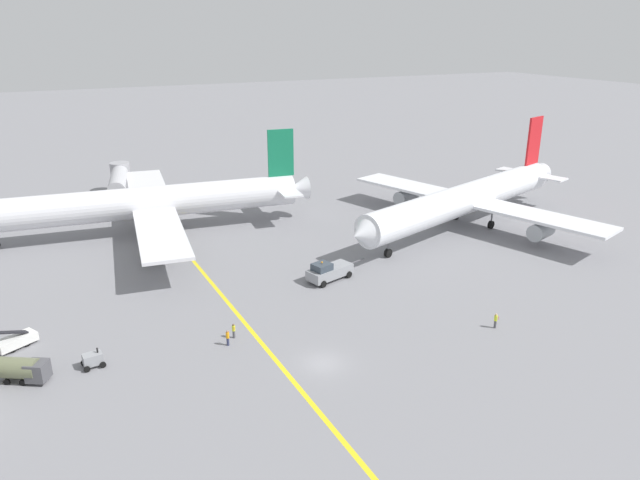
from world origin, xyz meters
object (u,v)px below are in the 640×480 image
gse_gpu_cart_small (93,359)px  gse_fuel_bowser_stubby (22,369)px  jet_bridge (119,178)px  ground_crew_wing_walker_right (234,331)px  ground_crew_marshaller_foreground (228,338)px  airliner_at_gate_left (140,204)px  pushback_tug (329,271)px  ground_crew_ramp_agent_by_cones (496,320)px  airliner_being_pushed (466,199)px  gse_belt_loader_portside (15,340)px

gse_gpu_cart_small → gse_fuel_bowser_stubby: 6.17m
gse_gpu_cart_small → jet_bridge: size_ratio=0.13×
ground_crew_wing_walker_right → ground_crew_marshaller_foreground: size_ratio=0.96×
gse_fuel_bowser_stubby → gse_gpu_cart_small: bearing=-1.6°
gse_fuel_bowser_stubby → ground_crew_wing_walker_right: gse_fuel_bowser_stubby is taller
airliner_at_gate_left → ground_crew_wing_walker_right: airliner_at_gate_left is taller
pushback_tug → ground_crew_ramp_agent_by_cones: (10.71, -19.71, -0.34)m
gse_gpu_cart_small → pushback_tug: bearing=16.0°
gse_gpu_cart_small → jet_bridge: 61.54m
airliner_being_pushed → ground_crew_marshaller_foreground: size_ratio=29.61×
pushback_tug → gse_gpu_cart_small: pushback_tug is taller
ground_crew_ramp_agent_by_cones → jet_bridge: jet_bridge is taller
airliner_being_pushed → pushback_tug: (-29.87, -9.51, -3.60)m
gse_gpu_cart_small → ground_crew_marshaller_foreground: gse_gpu_cart_small is taller
ground_crew_ramp_agent_by_cones → airliner_at_gate_left: bearing=120.9°
airliner_at_gate_left → ground_crew_wing_walker_right: size_ratio=34.15×
airliner_being_pushed → gse_belt_loader_portside: airliner_being_pushed is taller
gse_gpu_cart_small → jet_bridge: jet_bridge is taller
ground_crew_marshaller_foreground → ground_crew_ramp_agent_by_cones: bearing=-18.4°
airliner_at_gate_left → gse_belt_loader_portside: size_ratio=11.59×
ground_crew_ramp_agent_by_cones → gse_gpu_cart_small: bearing=164.9°
airliner_at_gate_left → gse_belt_loader_portside: 36.01m
airliner_at_gate_left → jet_bridge: size_ratio=3.20×
airliner_at_gate_left → gse_fuel_bowser_stubby: size_ratio=11.00×
pushback_tug → gse_belt_loader_portside: (-36.99, -1.33, -0.43)m
gse_fuel_bowser_stubby → ground_crew_ramp_agent_by_cones: (47.00, -11.21, -0.41)m
gse_gpu_cart_small → gse_fuel_bowser_stubby: (-6.14, 0.17, 0.54)m
ground_crew_wing_walker_right → gse_fuel_bowser_stubby: bearing=177.9°
airliner_at_gate_left → gse_fuel_bowser_stubby: bearing=-114.8°
pushback_tug → gse_belt_loader_portside: 37.02m
gse_belt_loader_portside → ground_crew_marshaller_foreground: bearing=-24.6°
ground_crew_ramp_agent_by_cones → ground_crew_marshaller_foreground: bearing=161.6°
airliner_at_gate_left → gse_gpu_cart_small: (-11.40, -38.10, -4.26)m
airliner_being_pushed → jet_bridge: 64.47m
gse_fuel_bowser_stubby → jet_bridge: size_ratio=0.29×
ground_crew_marshaller_foreground → jet_bridge: bearing=91.7°
gse_gpu_cart_small → gse_fuel_bowser_stubby: gse_fuel_bowser_stubby is taller
airliner_at_gate_left → pushback_tug: 35.10m
airliner_at_gate_left → ground_crew_wing_walker_right: 38.99m
gse_belt_loader_portside → ground_crew_wing_walker_right: 22.45m
airliner_being_pushed → pushback_tug: size_ratio=5.36×
airliner_being_pushed → gse_fuel_bowser_stubby: 68.66m
gse_gpu_cart_small → ground_crew_wing_walker_right: (14.17, -0.57, 0.07)m
pushback_tug → jet_bridge: 55.14m
gse_gpu_cart_small → gse_fuel_bowser_stubby: bearing=178.4°
airliner_at_gate_left → ground_crew_ramp_agent_by_cones: (29.46, -49.14, -4.14)m
airliner_at_gate_left → pushback_tug: bearing=-57.5°
jet_bridge → ground_crew_ramp_agent_by_cones: bearing=-67.5°
airliner_being_pushed → gse_gpu_cart_small: bearing=-163.2°
pushback_tug → gse_fuel_bowser_stubby: pushback_tug is taller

